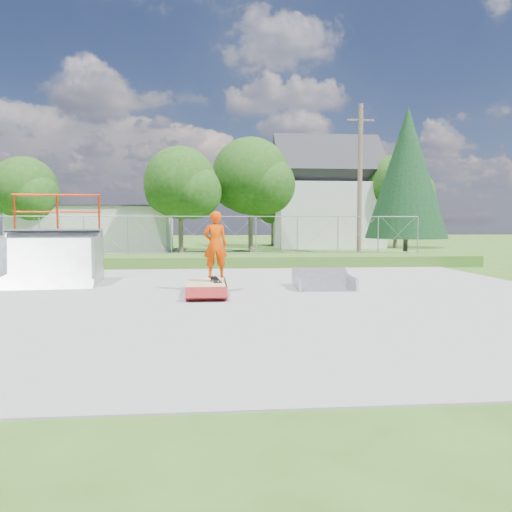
# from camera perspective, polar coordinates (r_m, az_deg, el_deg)

# --- Properties ---
(ground) EXTENTS (120.00, 120.00, 0.00)m
(ground) POSITION_cam_1_polar(r_m,az_deg,el_deg) (13.37, -4.52, -4.86)
(ground) COLOR #315317
(ground) RESTS_ON ground
(concrete_pad) EXTENTS (20.00, 16.00, 0.04)m
(concrete_pad) POSITION_cam_1_polar(r_m,az_deg,el_deg) (13.36, -4.52, -4.77)
(concrete_pad) COLOR gray
(concrete_pad) RESTS_ON ground
(grass_berm) EXTENTS (24.00, 3.00, 0.50)m
(grass_berm) POSITION_cam_1_polar(r_m,az_deg,el_deg) (22.78, -4.80, -0.56)
(grass_berm) COLOR #315317
(grass_berm) RESTS_ON ground
(grind_box) EXTENTS (1.07, 2.21, 0.33)m
(grind_box) POSITION_cam_1_polar(r_m,az_deg,el_deg) (14.30, -5.63, -3.62)
(grind_box) COLOR maroon
(grind_box) RESTS_ON concrete_pad
(quarter_pipe) EXTENTS (3.13, 2.71, 2.96)m
(quarter_pipe) POSITION_cam_1_polar(r_m,az_deg,el_deg) (17.10, -22.56, 1.77)
(quarter_pipe) COLOR #96989D
(quarter_pipe) RESTS_ON concrete_pad
(flat_bank_ramp) EXTENTS (1.77, 1.88, 0.52)m
(flat_bank_ramp) POSITION_cam_1_polar(r_m,az_deg,el_deg) (15.27, 7.70, -2.78)
(flat_bank_ramp) COLOR #96989D
(flat_bank_ramp) RESTS_ON concrete_pad
(skateboard) EXTENTS (0.38, 0.82, 0.13)m
(skateboard) POSITION_cam_1_polar(r_m,az_deg,el_deg) (14.33, -4.66, -2.76)
(skateboard) COLOR black
(skateboard) RESTS_ON grind_box
(skater) EXTENTS (0.72, 0.50, 1.89)m
(skater) POSITION_cam_1_polar(r_m,az_deg,el_deg) (14.25, -4.69, 1.03)
(skater) COLOR #D63A00
(skater) RESTS_ON grind_box
(concrete_stairs) EXTENTS (1.50, 1.60, 0.80)m
(concrete_stairs) POSITION_cam_1_polar(r_m,az_deg,el_deg) (23.51, -25.99, -0.44)
(concrete_stairs) COLOR gray
(concrete_stairs) RESTS_ON ground
(chain_link_fence) EXTENTS (20.00, 0.06, 1.80)m
(chain_link_fence) POSITION_cam_1_polar(r_m,az_deg,el_deg) (23.72, -4.83, 2.40)
(chain_link_fence) COLOR gray
(chain_link_fence) RESTS_ON grass_berm
(utility_building_flat) EXTENTS (10.00, 6.00, 3.00)m
(utility_building_flat) POSITION_cam_1_polar(r_m,az_deg,el_deg) (36.08, -17.78, 2.93)
(utility_building_flat) COLOR beige
(utility_building_flat) RESTS_ON ground
(gable_house) EXTENTS (8.40, 6.08, 8.94)m
(gable_house) POSITION_cam_1_polar(r_m,az_deg,el_deg) (40.30, 7.99, 6.49)
(gable_house) COLOR beige
(gable_house) RESTS_ON ground
(utility_pole) EXTENTS (0.24, 0.24, 8.00)m
(utility_pole) POSITION_cam_1_polar(r_m,az_deg,el_deg) (26.41, 11.78, 8.14)
(utility_pole) COLOR brown
(utility_pole) RESTS_ON ground
(tree_left_near) EXTENTS (4.76, 4.48, 6.65)m
(tree_left_near) POSITION_cam_1_polar(r_m,az_deg,el_deg) (31.16, -8.20, 7.98)
(tree_left_near) COLOR brown
(tree_left_near) RESTS_ON ground
(tree_center) EXTENTS (5.44, 5.12, 7.60)m
(tree_center) POSITION_cam_1_polar(r_m,az_deg,el_deg) (33.26, -0.11, 8.81)
(tree_center) COLOR brown
(tree_center) RESTS_ON ground
(tree_left_far) EXTENTS (4.42, 4.16, 6.18)m
(tree_left_far) POSITION_cam_1_polar(r_m,az_deg,el_deg) (35.09, -24.70, 6.71)
(tree_left_far) COLOR brown
(tree_left_far) RESTS_ON ground
(tree_right_far) EXTENTS (5.10, 4.80, 7.12)m
(tree_right_far) POSITION_cam_1_polar(r_m,az_deg,el_deg) (39.81, 16.19, 7.42)
(tree_right_far) COLOR brown
(tree_right_far) RESTS_ON ground
(tree_back_mid) EXTENTS (4.08, 3.84, 5.70)m
(tree_back_mid) POSITION_cam_1_polar(r_m,az_deg,el_deg) (41.44, 2.27, 6.18)
(tree_back_mid) COLOR brown
(tree_back_mid) RESTS_ON ground
(conifer_tree) EXTENTS (5.04, 5.04, 9.10)m
(conifer_tree) POSITION_cam_1_polar(r_m,az_deg,el_deg) (32.69, 16.87, 9.08)
(conifer_tree) COLOR brown
(conifer_tree) RESTS_ON ground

